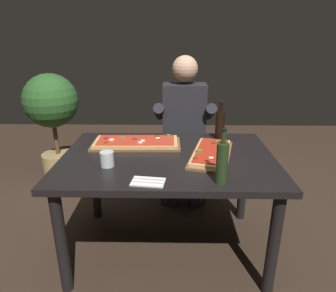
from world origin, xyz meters
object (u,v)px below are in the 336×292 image
Objects in this scene: potted_plant_corner at (52,112)px; pizza_rectangular_left at (211,153)px; wine_bottle_dark at (220,124)px; pizza_rectangular_front at (136,143)px; tumbler_near_camera at (107,159)px; seated_diner at (184,124)px; dining_table at (168,169)px; oil_bottle_amber at (222,162)px; diner_chair at (183,146)px.

pizza_rectangular_left is at bearing -37.65° from potted_plant_corner.
wine_bottle_dark is 1.79m from potted_plant_corner.
pizza_rectangular_front is 1.37m from potted_plant_corner.
pizza_rectangular_front is 0.39m from tumbler_near_camera.
wine_bottle_dark is at bearing -56.37° from seated_diner.
oil_bottle_amber is (0.29, -0.38, 0.22)m from dining_table.
potted_plant_corner is at bearing 162.84° from seated_diner.
tumbler_near_camera is (-0.65, -0.17, 0.03)m from pizza_rectangular_left.
diner_chair is at bearing 81.25° from dining_table.
diner_chair is 0.65× the size of seated_diner.
pizza_rectangular_front is 0.56m from pizza_rectangular_left.
wine_bottle_dark is at bearing 13.94° from pizza_rectangular_front.
pizza_rectangular_left is at bearing -106.32° from wine_bottle_dark.
seated_diner reaches higher than potted_plant_corner.
seated_diner is (0.36, 0.54, -0.02)m from pizza_rectangular_front.
tumbler_near_camera is 1.57m from potted_plant_corner.
pizza_rectangular_front is (-0.23, 0.19, 0.12)m from dining_table.
pizza_rectangular_front is 0.56× the size of potted_plant_corner.
potted_plant_corner reaches higher than pizza_rectangular_left.
oil_bottle_amber is at bearing -97.50° from wine_bottle_dark.
diner_chair is at bearing 90.00° from seated_diner.
diner_chair reaches higher than dining_table.
oil_bottle_amber is at bearing -17.40° from tumbler_near_camera.
pizza_rectangular_left is 6.21× the size of tumbler_near_camera.
seated_diner is at bearing 123.63° from wine_bottle_dark.
diner_chair is at bearing 116.92° from wine_bottle_dark.
oil_bottle_amber is (0.53, -0.57, 0.10)m from pizza_rectangular_front.
wine_bottle_dark is (0.10, 0.35, 0.10)m from pizza_rectangular_left.
dining_table is 15.18× the size of tumbler_near_camera.
seated_diner is at bearing 79.85° from dining_table.
tumbler_near_camera is (-0.13, -0.36, 0.03)m from pizza_rectangular_front.
diner_chair is (0.50, 1.03, -0.30)m from tumbler_near_camera.
diner_chair is (-0.15, 0.86, -0.27)m from pizza_rectangular_left.
dining_table is at bearing 179.08° from pizza_rectangular_left.
potted_plant_corner is at bearing 122.63° from tumbler_near_camera.
tumbler_near_camera is 0.07× the size of seated_diner.
dining_table is 0.43m from tumbler_near_camera.
potted_plant_corner reaches higher than wine_bottle_dark.
dining_table is 1.23× the size of potted_plant_corner.
dining_table is 0.88m from diner_chair.
tumbler_near_camera is at bearing -110.11° from pizza_rectangular_front.
diner_chair is 0.77× the size of potted_plant_corner.
diner_chair is 0.28m from seated_diner.
potted_plant_corner reaches higher than pizza_rectangular_front.
pizza_rectangular_left is (0.29, -0.00, 0.11)m from dining_table.
seated_diner is 1.41m from potted_plant_corner.
wine_bottle_dark reaches higher than tumbler_near_camera.
potted_plant_corner is (-1.34, 0.41, -0.01)m from seated_diner.
potted_plant_corner is (-0.85, 1.32, -0.05)m from tumbler_near_camera.
potted_plant_corner reaches higher than dining_table.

